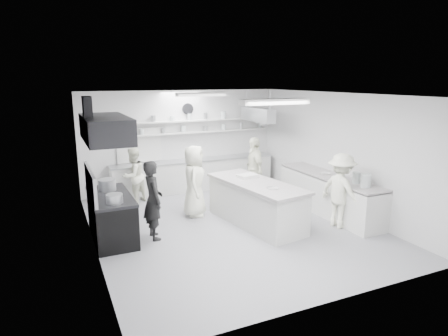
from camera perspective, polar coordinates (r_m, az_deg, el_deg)
name	(u,v)px	position (r m, az deg, el deg)	size (l,w,h in m)	color
floor	(230,226)	(9.14, 0.95, -8.49)	(6.00, 7.00, 0.02)	#98989C
ceiling	(231,94)	(8.52, 1.03, 10.78)	(6.00, 7.00, 0.02)	white
wall_back	(182,140)	(11.91, -6.23, 4.02)	(6.00, 0.04, 3.00)	silver
wall_front	(334,209)	(5.85, 15.86, -5.81)	(6.00, 0.04, 3.00)	silver
wall_left	(90,176)	(7.94, -19.01, -1.11)	(0.04, 7.00, 3.00)	silver
wall_right	(337,152)	(10.33, 16.23, 2.21)	(0.04, 7.00, 3.00)	silver
stove	(112,218)	(8.66, -16.11, -7.03)	(0.80, 1.80, 0.90)	black
exhaust_hood	(106,129)	(8.22, -16.94, 5.53)	(0.85, 2.00, 0.50)	black
back_counter	(195,175)	(11.94, -4.29, -1.01)	(5.00, 0.60, 0.92)	silver
shelf_lower	(204,132)	(11.99, -2.87, 5.35)	(4.20, 0.26, 0.04)	silver
shelf_upper	(204,120)	(11.95, -2.89, 7.01)	(4.20, 0.26, 0.04)	silver
pass_through_window	(139,145)	(11.57, -12.33, 3.29)	(1.30, 0.04, 1.00)	black
wall_clock	(188,109)	(11.83, -5.35, 8.61)	(0.32, 0.32, 0.05)	white
right_counter	(329,195)	(10.19, 15.09, -3.82)	(0.74, 3.30, 0.94)	silver
pot_rack	(257,115)	(11.61, 4.92, 7.80)	(0.30, 1.60, 0.40)	#B5B8BC
light_fixture_front	(275,102)	(6.94, 7.48, 9.61)	(1.30, 0.25, 0.10)	silver
light_fixture_rear	(201,94)	(10.18, -3.39, 10.72)	(1.30, 0.25, 0.10)	silver
prep_island	(256,204)	(9.16, 4.70, -5.26)	(0.96, 2.59, 0.95)	silver
stove_pot	(107,186)	(8.83, -16.72, -2.53)	(0.37, 0.37, 0.30)	#B5B8BC
cook_stove	(153,200)	(8.33, -10.34, -4.65)	(0.62, 0.40, 1.69)	black
cook_back	(133,176)	(10.83, -13.13, -1.10)	(0.75, 0.58, 1.53)	white
cook_island_left	(194,181)	(9.58, -4.38, -1.91)	(0.86, 0.56, 1.76)	white
cook_island_right	(254,169)	(10.75, 4.43, -0.20)	(1.05, 0.44, 1.79)	white
cook_right	(341,191)	(9.20, 16.74, -3.21)	(1.11, 0.64, 1.71)	white
bowl_island_a	(273,189)	(8.55, 7.11, -3.08)	(0.25, 0.25, 0.06)	#B5B8BC
bowl_island_b	(249,180)	(9.27, 3.66, -1.75)	(0.18, 0.18, 0.06)	silver
bowl_right	(325,174)	(10.20, 14.60, -0.87)	(0.25, 0.25, 0.06)	silver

